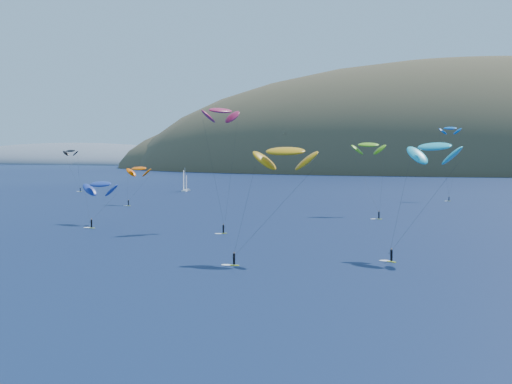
% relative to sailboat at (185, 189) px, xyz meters
% --- Properties ---
extents(ground, '(2800.00, 2800.00, 0.00)m').
position_rel_sailboat_xyz_m(ground, '(82.00, -216.62, -0.88)').
color(ground, black).
rests_on(ground, ground).
extents(island, '(730.00, 300.00, 210.00)m').
position_rel_sailboat_xyz_m(island, '(121.39, 345.73, -11.62)').
color(island, '#3D3526').
rests_on(island, ground).
extents(headland, '(460.00, 250.00, 60.00)m').
position_rel_sailboat_xyz_m(headland, '(-363.27, 533.45, -4.25)').
color(headland, slate).
rests_on(headland, ground).
extents(sailboat, '(8.41, 7.39, 10.06)m').
position_rel_sailboat_xyz_m(sailboat, '(0.00, 0.00, 0.00)').
color(sailboat, silver).
rests_on(sailboat, ground).
extents(kitesurfer_1, '(8.73, 9.25, 13.81)m').
position_rel_sailboat_xyz_m(kitesurfer_1, '(14.22, -68.52, 10.56)').
color(kitesurfer_1, '#C3D417').
rests_on(kitesurfer_1, ground).
extents(kitesurfer_2, '(11.87, 9.94, 19.99)m').
position_rel_sailboat_xyz_m(kitesurfer_2, '(89.56, -165.08, 16.36)').
color(kitesurfer_2, '#C3D417').
rests_on(kitesurfer_2, ground).
extents(kitesurfer_3, '(10.06, 14.59, 21.21)m').
position_rel_sailboat_xyz_m(kitesurfer_3, '(89.55, -82.41, 17.86)').
color(kitesurfer_3, '#C3D417').
rests_on(kitesurfer_3, ground).
extents(kitesurfer_4, '(7.28, 6.30, 26.79)m').
position_rel_sailboat_xyz_m(kitesurfer_4, '(107.55, -18.88, 23.89)').
color(kitesurfer_4, '#C3D417').
rests_on(kitesurfer_4, ground).
extents(kitesurfer_5, '(11.88, 10.35, 20.65)m').
position_rel_sailboat_xyz_m(kitesurfer_5, '(111.63, -155.90, 17.10)').
color(kitesurfer_5, '#C3D417').
rests_on(kitesurfer_5, ground).
extents(kitesurfer_9, '(8.59, 11.84, 28.43)m').
position_rel_sailboat_xyz_m(kitesurfer_9, '(64.47, -127.58, 25.05)').
color(kitesurfer_9, '#C3D417').
rests_on(kitesurfer_9, ground).
extents(kitesurfer_10, '(9.76, 11.90, 11.98)m').
position_rel_sailboat_xyz_m(kitesurfer_10, '(33.18, -124.79, 8.50)').
color(kitesurfer_10, '#C3D417').
rests_on(kitesurfer_10, ground).
extents(kitesurfer_12, '(10.10, 4.54, 18.87)m').
position_rel_sailboat_xyz_m(kitesurfer_12, '(-47.09, -11.21, 16.02)').
color(kitesurfer_12, '#C3D417').
rests_on(kitesurfer_12, ground).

